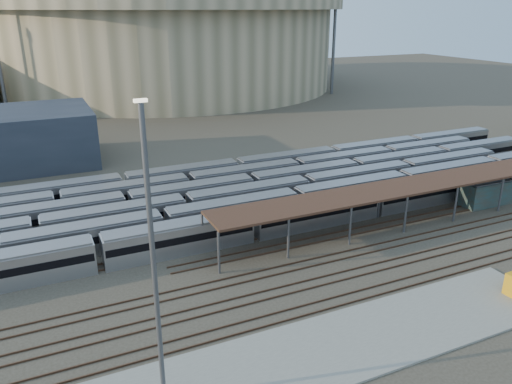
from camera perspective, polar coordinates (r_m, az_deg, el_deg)
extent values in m
plane|color=#383026|center=(57.79, 3.77, -8.17)|extent=(420.00, 420.00, 0.00)
cube|color=gray|center=(44.77, 7.38, -17.67)|extent=(50.00, 9.00, 0.20)
cube|color=#A9A8AD|center=(63.01, -0.45, -3.77)|extent=(112.00, 2.90, 3.60)
cube|color=#A9A8AD|center=(70.06, 4.57, -1.28)|extent=(112.00, 2.90, 3.60)
cube|color=#A9A8AD|center=(68.38, -7.95, -1.98)|extent=(112.00, 2.90, 3.60)
cube|color=#A9A8AD|center=(75.85, -0.43, 0.50)|extent=(112.00, 2.90, 3.60)
cube|color=#A9A8AD|center=(76.72, -7.62, 0.55)|extent=(112.00, 2.90, 3.60)
cube|color=#A9A8AD|center=(83.56, -2.11, 2.38)|extent=(112.00, 2.90, 3.60)
cylinder|color=#515155|center=(54.74, -4.28, -6.95)|extent=(0.30, 0.30, 5.00)
cylinder|color=#515155|center=(59.33, -6.13, -4.75)|extent=(0.30, 0.30, 5.00)
cylinder|color=#515155|center=(57.91, 3.71, -5.33)|extent=(0.30, 0.30, 5.00)
cylinder|color=#515155|center=(62.27, 1.36, -3.38)|extent=(0.30, 0.30, 5.00)
cylinder|color=#515155|center=(62.11, 10.72, -3.82)|extent=(0.30, 0.30, 5.00)
cylinder|color=#515155|center=(66.19, 8.05, -2.10)|extent=(0.30, 0.30, 5.00)
cylinder|color=#515155|center=(67.15, 16.73, -2.47)|extent=(0.30, 0.30, 5.00)
cylinder|color=#515155|center=(70.94, 13.91, -0.96)|extent=(0.30, 0.30, 5.00)
cylinder|color=#515155|center=(72.85, 21.84, -1.30)|extent=(0.30, 0.30, 5.00)
cylinder|color=#515155|center=(76.36, 18.99, 0.04)|extent=(0.30, 0.30, 5.00)
cylinder|color=#515155|center=(79.07, 26.18, -0.29)|extent=(0.30, 0.30, 5.00)
cylinder|color=#515155|center=(82.32, 23.36, 0.91)|extent=(0.30, 0.30, 5.00)
cylinder|color=#515155|center=(88.70, 27.12, 1.64)|extent=(0.30, 0.30, 5.00)
cube|color=#342415|center=(70.84, 18.16, 0.86)|extent=(60.00, 6.00, 0.30)
cube|color=#4C3323|center=(56.41, 4.62, -8.86)|extent=(170.00, 0.12, 0.18)
cube|color=#4C3323|center=(57.55, 3.89, -8.20)|extent=(170.00, 0.12, 0.18)
cube|color=#4C3323|center=(53.44, 6.74, -10.73)|extent=(170.00, 0.12, 0.18)
cube|color=#4C3323|center=(54.54, 5.91, -10.00)|extent=(170.00, 0.12, 0.18)
cube|color=#4C3323|center=(50.62, 9.12, -12.80)|extent=(170.00, 0.12, 0.18)
cube|color=#4C3323|center=(51.66, 8.19, -12.00)|extent=(170.00, 0.12, 0.18)
cylinder|color=tan|center=(191.49, -10.00, 15.99)|extent=(116.00, 116.00, 28.00)
cylinder|color=tan|center=(191.02, -10.30, 20.63)|extent=(124.00, 124.00, 3.00)
cylinder|color=#515155|center=(172.93, 8.91, 16.95)|extent=(1.00, 1.00, 36.00)
cylinder|color=#515155|center=(205.21, -21.49, 16.34)|extent=(1.00, 1.00, 36.00)
cube|color=#1D4848|center=(83.98, 26.54, 0.26)|extent=(15.37, 3.06, 3.58)
cylinder|color=#515155|center=(34.26, -11.59, -8.51)|extent=(0.36, 0.36, 22.10)
cube|color=#FFF2CC|center=(30.58, -13.07, 10.15)|extent=(0.80, 0.31, 0.20)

